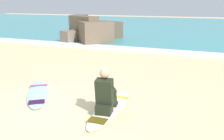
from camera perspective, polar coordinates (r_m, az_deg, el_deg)
ground_plane at (r=5.45m, az=-11.82°, el=-9.67°), size 80.00×80.00×0.00m
sea at (r=25.39m, az=16.14°, el=9.69°), size 80.00×28.00×0.10m
breaking_foam at (r=11.99m, az=8.29°, el=4.49°), size 80.00×0.90×0.11m
surfboard_main at (r=5.47m, az=-0.36°, el=-8.79°), size 0.60×2.22×0.08m
surfer_seated at (r=5.11m, az=-1.50°, el=-5.73°), size 0.43×0.74×0.95m
surfboard_spare_near at (r=6.57m, az=-16.80°, el=-5.26°), size 1.60×1.92×0.08m
rock_outcrop_distant at (r=15.18m, az=-4.88°, el=9.09°), size 3.96×4.01×1.52m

